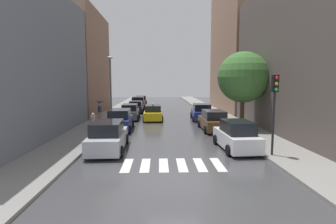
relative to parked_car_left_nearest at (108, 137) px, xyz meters
name	(u,v)px	position (x,y,z in m)	size (l,w,h in m)	color
ground_plane	(164,113)	(3.71, 19.21, -0.85)	(28.00, 72.00, 0.04)	#3C3C3F
sidewalk_left	(115,113)	(-2.79, 19.21, -0.75)	(3.00, 72.00, 0.15)	gray
sidewalk_right	(213,112)	(10.21, 19.21, -0.75)	(3.00, 72.00, 0.15)	gray
crosswalk_stripes	(173,165)	(3.71, -2.90, -0.82)	(4.95, 2.20, 0.01)	silver
building_left_near	(8,61)	(-7.29, 3.18, 4.64)	(6.00, 17.13, 10.94)	slate
building_left_mid	(76,64)	(-7.29, 18.36, 5.48)	(6.00, 12.41, 12.61)	#8C6B56
building_right_near	(310,56)	(14.71, 4.85, 5.21)	(6.00, 17.34, 12.08)	#564C47
building_right_mid	(242,43)	(14.71, 21.92, 8.59)	(6.00, 15.04, 18.83)	#8C6B56
parked_car_left_nearest	(108,137)	(0.00, 0.00, 0.00)	(2.19, 4.79, 1.78)	#B2B7BF
parked_car_left_second	(120,120)	(-0.27, 6.77, 0.01)	(2.13, 4.62, 1.79)	navy
parked_car_left_third	(130,112)	(-0.14, 13.34, -0.04)	(2.07, 4.54, 1.68)	#474C51
parked_car_left_fourth	(136,107)	(-0.04, 19.84, -0.09)	(2.00, 4.40, 1.57)	black
parked_car_left_fifth	(138,103)	(-0.18, 25.12, 0.02)	(2.24, 4.72, 1.82)	maroon
parked_car_left_sixth	(141,101)	(-0.16, 31.46, -0.05)	(2.29, 4.55, 1.66)	#474C51
parked_car_right_nearest	(236,136)	(7.70, -0.03, 0.00)	(2.13, 4.31, 1.78)	silver
parked_car_right_second	(213,121)	(7.61, 6.39, -0.03)	(2.11, 4.69, 1.71)	brown
parked_car_right_third	(201,112)	(7.61, 12.65, -0.02)	(2.31, 4.60, 1.74)	navy
taxi_midroad	(153,113)	(2.39, 12.68, -0.06)	(2.11, 4.57, 1.81)	yellow
pedestrian_foreground	(100,106)	(-3.22, 12.41, 0.68)	(0.95, 0.95, 1.90)	gray
pedestrian_near_tree	(93,123)	(-2.01, 4.68, 0.14)	(0.36, 0.36, 1.58)	brown
street_tree_right	(243,77)	(10.14, 6.71, 3.64)	(4.29, 4.29, 6.47)	#513823
traffic_light_right_corner	(275,97)	(9.16, -1.78, 2.46)	(0.30, 0.42, 4.30)	black
lamp_post_left	(111,84)	(-1.84, 11.50, 3.08)	(0.60, 0.28, 6.46)	#595B60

